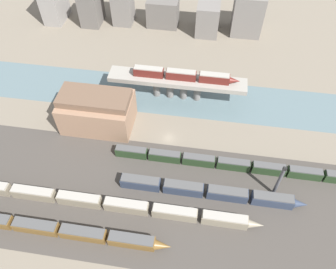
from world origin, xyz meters
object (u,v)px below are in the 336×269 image
train_yard_outer (237,165)px  warehouse_building (97,110)px  signal_tower (279,181)px  train_yard_far (210,192)px  train_on_bridge (185,75)px  train_yard_mid (84,200)px  train_yard_near (65,231)px

train_yard_outer → warehouse_building: 50.57m
train_yard_outer → signal_tower: (11.31, -7.50, 4.89)m
train_yard_far → train_yard_outer: 13.49m
train_on_bridge → signal_tower: size_ratio=2.81×
train_yard_mid → train_yard_far: 37.29m
train_on_bridge → train_yard_outer: bearing=-55.8°
train_yard_far → signal_tower: signal_tower is taller
train_yard_near → signal_tower: 61.81m
train_yard_mid → train_on_bridge: bearing=64.7°
train_yard_mid → train_yard_outer: size_ratio=1.27×
train_yard_mid → signal_tower: bearing=12.1°
train_yard_near → train_yard_outer: (46.37, 29.16, 0.07)m
train_yard_near → signal_tower: bearing=20.6°
train_yard_near → train_yard_far: train_yard_far is taller
train_on_bridge → train_yard_mid: 55.67m
train_yard_mid → signal_tower: size_ratio=7.44×
signal_tower → warehouse_building: bearing=161.7°
train_on_bridge → warehouse_building: warehouse_building is taller
train_yard_near → train_yard_mid: bearing=77.0°
train_yard_mid → train_yard_near: bearing=-103.0°
train_yard_far → train_yard_outer: bearing=54.9°
train_yard_near → train_yard_far: 42.64m
train_on_bridge → train_yard_near: size_ratio=0.67×
train_yard_far → train_yard_near: bearing=-154.8°
train_yard_mid → train_yard_outer: 48.19m
train_yard_mid → train_yard_far: train_yard_far is taller
train_on_bridge → train_yard_outer: (20.59, -30.24, -9.05)m
warehouse_building → signal_tower: 63.32m
train_on_bridge → train_yard_near: (-25.78, -59.40, -9.12)m
train_on_bridge → train_yard_near: train_on_bridge is taller
train_yard_outer → signal_tower: signal_tower is taller
train_on_bridge → signal_tower: bearing=-49.8°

